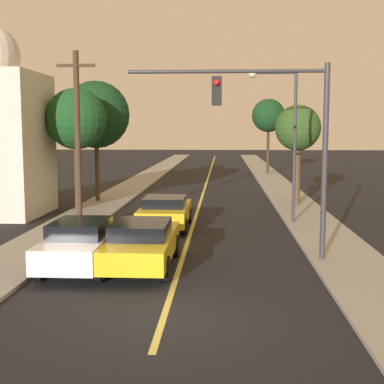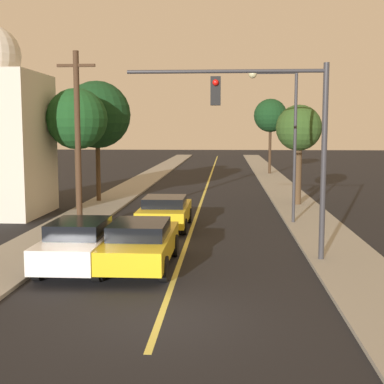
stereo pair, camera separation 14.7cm
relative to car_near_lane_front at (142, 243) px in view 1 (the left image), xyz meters
The scene contains 14 objects.
ground_plane 4.66m from the car_near_lane_front, 75.27° to the right, with size 200.00×200.00×0.00m, color black.
road_surface 31.59m from the car_near_lane_front, 87.88° to the left, with size 8.34×80.00×0.01m.
sidewalk_left 31.85m from the car_near_lane_front, 97.68° to the left, with size 2.50×80.00×0.12m.
sidewalk_right 32.25m from the car_near_lane_front, 78.21° to the left, with size 2.50×80.00×0.12m.
car_near_lane_front is the anchor object (origin of this frame).
car_near_lane_second 6.68m from the car_near_lane_front, 90.00° to the left, with size 2.11×4.52×1.41m.
car_outer_lane_front 1.84m from the car_near_lane_front, behind, with size 1.93×4.71×1.53m.
traffic_signal_mast 5.66m from the car_near_lane_front, 14.03° to the left, with size 6.36×0.42×6.25m.
streetlamp_right 10.22m from the car_near_lane_front, 57.16° to the left, with size 2.16×0.36×6.79m.
utility_pole_left 7.72m from the car_near_lane_front, 120.83° to the left, with size 1.60×0.24×7.40m.
tree_left_near 13.09m from the car_near_lane_front, 114.30° to the left, with size 3.17×3.17×6.30m.
tree_left_far 15.99m from the car_near_lane_front, 108.38° to the left, with size 3.88×3.88×6.95m.
tree_right_near 15.73m from the car_near_lane_front, 64.45° to the left, with size 2.53×2.53×5.52m.
tree_right_far 35.77m from the car_near_lane_front, 79.07° to the left, with size 3.11×3.11×7.01m.
Camera 1 is at (1.34, -11.72, 4.30)m, focal length 50.00 mm.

